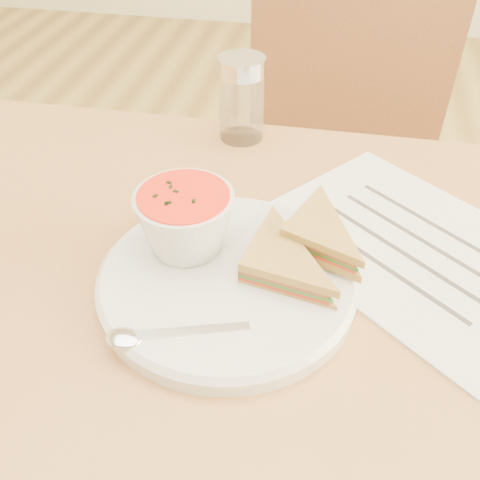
% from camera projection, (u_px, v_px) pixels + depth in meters
% --- Properties ---
extents(dining_table, '(1.00, 0.70, 0.75)m').
position_uv_depth(dining_table, '(219.00, 449.00, 0.83)').
color(dining_table, olive).
rests_on(dining_table, floor).
extents(chair_far, '(0.48, 0.48, 0.90)m').
position_uv_depth(chair_far, '(309.00, 232.00, 1.11)').
color(chair_far, brown).
rests_on(chair_far, floor).
extents(plate, '(0.33, 0.33, 0.02)m').
position_uv_depth(plate, '(227.00, 281.00, 0.57)').
color(plate, silver).
rests_on(plate, dining_table).
extents(soup_bowl, '(0.14, 0.14, 0.07)m').
position_uv_depth(soup_bowl, '(186.00, 224.00, 0.57)').
color(soup_bowl, silver).
rests_on(soup_bowl, plate).
extents(sandwich_half_a, '(0.12, 0.12, 0.03)m').
position_uv_depth(sandwich_half_a, '(238.00, 275.00, 0.54)').
color(sandwich_half_a, gold).
rests_on(sandwich_half_a, plate).
extents(sandwich_half_b, '(0.12, 0.12, 0.03)m').
position_uv_depth(sandwich_half_b, '(279.00, 239.00, 0.57)').
color(sandwich_half_b, gold).
rests_on(sandwich_half_b, plate).
extents(spoon, '(0.18, 0.09, 0.01)m').
position_uv_depth(spoon, '(179.00, 333.00, 0.50)').
color(spoon, silver).
rests_on(spoon, plate).
extents(paper_menu, '(0.41, 0.40, 0.00)m').
position_uv_depth(paper_menu, '(411.00, 246.00, 0.62)').
color(paper_menu, white).
rests_on(paper_menu, dining_table).
extents(condiment_shaker, '(0.07, 0.07, 0.12)m').
position_uv_depth(condiment_shaker, '(242.00, 99.00, 0.77)').
color(condiment_shaker, silver).
rests_on(condiment_shaker, dining_table).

